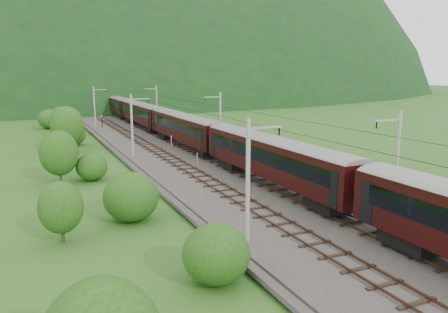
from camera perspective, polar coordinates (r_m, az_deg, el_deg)
name	(u,v)px	position (r m, az deg, el deg)	size (l,w,h in m)	color
ground	(326,233)	(31.82, 13.14, -9.70)	(600.00, 600.00, 0.00)	#2B5A1C
railbed	(257,195)	(39.71, 4.32, -5.02)	(14.00, 220.00, 0.30)	#38332D
track_left	(233,196)	(38.59, 1.18, -5.13)	(2.40, 220.00, 0.27)	brown
track_right	(280,190)	(40.83, 7.28, -4.31)	(2.40, 220.00, 0.27)	brown
catenary_left	(132,124)	(57.14, -11.87, 4.14)	(2.54, 192.28, 8.00)	gray
catenary_right	(220,120)	(60.97, -0.55, 4.79)	(2.54, 192.28, 8.00)	gray
overhead_wires	(258,118)	(38.38, 4.47, 5.00)	(4.83, 198.00, 0.03)	black
mountain_main	(57,91)	(284.21, -20.99, 8.05)	(504.00, 360.00, 244.00)	black
train	(186,124)	(63.00, -4.99, 4.30)	(3.23, 180.58, 5.63)	black
hazard_post_near	(197,158)	(52.11, -3.50, -0.22)	(0.14, 0.14, 1.34)	red
hazard_post_far	(172,141)	(63.93, -6.87, 1.97)	(0.18, 0.18, 1.69)	red
signal	(102,120)	(89.16, -15.66, 4.57)	(0.27, 0.27, 2.45)	black
vegetation_left	(82,157)	(47.54, -18.06, -0.10)	(10.82, 144.12, 6.47)	#184412
vegetation_right	(356,171)	(45.94, 16.86, -1.78)	(5.85, 99.79, 3.14)	#184412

